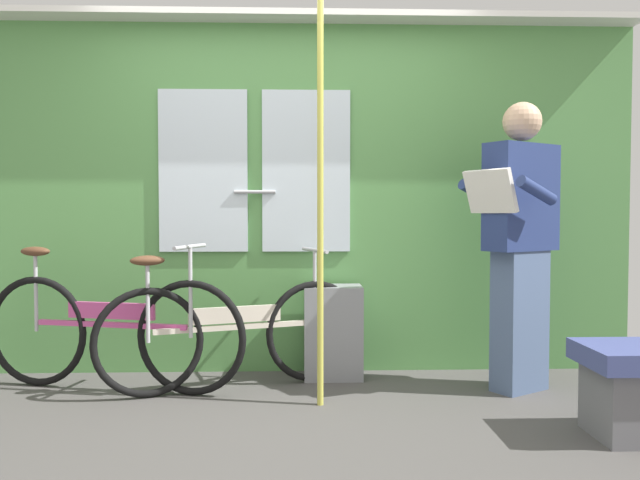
{
  "coord_description": "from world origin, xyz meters",
  "views": [
    {
      "loc": [
        0.1,
        -3.28,
        1.08
      ],
      "look_at": [
        0.22,
        0.37,
        0.94
      ],
      "focal_mm": 35.6,
      "sensor_mm": 36.0,
      "label": 1
    }
  ],
  "objects_px": {
    "trash_bin_by_wall": "(333,332)",
    "handrail_pole": "(320,195)",
    "passenger_reading_newspaper": "(520,239)",
    "bicycle_near_door": "(110,330)",
    "bicycle_leaning_behind": "(234,333)"
  },
  "relations": [
    {
      "from": "trash_bin_by_wall",
      "to": "handrail_pole",
      "type": "bearing_deg",
      "value": -99.81
    },
    {
      "from": "bicycle_leaning_behind",
      "to": "passenger_reading_newspaper",
      "type": "distance_m",
      "value": 1.85
    },
    {
      "from": "bicycle_near_door",
      "to": "passenger_reading_newspaper",
      "type": "bearing_deg",
      "value": 11.83
    },
    {
      "from": "bicycle_near_door",
      "to": "bicycle_leaning_behind",
      "type": "bearing_deg",
      "value": 13.47
    },
    {
      "from": "trash_bin_by_wall",
      "to": "handrail_pole",
      "type": "distance_m",
      "value": 1.08
    },
    {
      "from": "bicycle_near_door",
      "to": "bicycle_leaning_behind",
      "type": "height_order",
      "value": "bicycle_near_door"
    },
    {
      "from": "trash_bin_by_wall",
      "to": "handrail_pole",
      "type": "relative_size",
      "value": 0.26
    },
    {
      "from": "bicycle_near_door",
      "to": "trash_bin_by_wall",
      "type": "relative_size",
      "value": 2.77
    },
    {
      "from": "bicycle_near_door",
      "to": "handrail_pole",
      "type": "bearing_deg",
      "value": -1.2
    },
    {
      "from": "handrail_pole",
      "to": "bicycle_leaning_behind",
      "type": "bearing_deg",
      "value": 147.0
    },
    {
      "from": "passenger_reading_newspaper",
      "to": "handrail_pole",
      "type": "bearing_deg",
      "value": -19.99
    },
    {
      "from": "bicycle_near_door",
      "to": "passenger_reading_newspaper",
      "type": "distance_m",
      "value": 2.58
    },
    {
      "from": "passenger_reading_newspaper",
      "to": "trash_bin_by_wall",
      "type": "height_order",
      "value": "passenger_reading_newspaper"
    },
    {
      "from": "bicycle_near_door",
      "to": "trash_bin_by_wall",
      "type": "distance_m",
      "value": 1.41
    },
    {
      "from": "bicycle_near_door",
      "to": "passenger_reading_newspaper",
      "type": "xyz_separation_m",
      "value": [
        2.51,
        -0.09,
        0.56
      ]
    }
  ]
}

